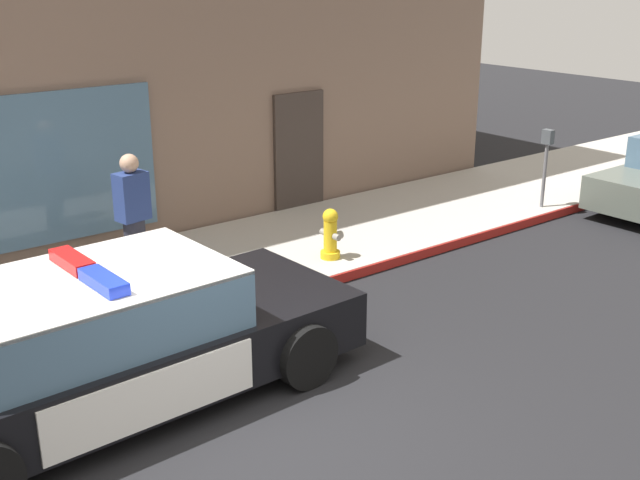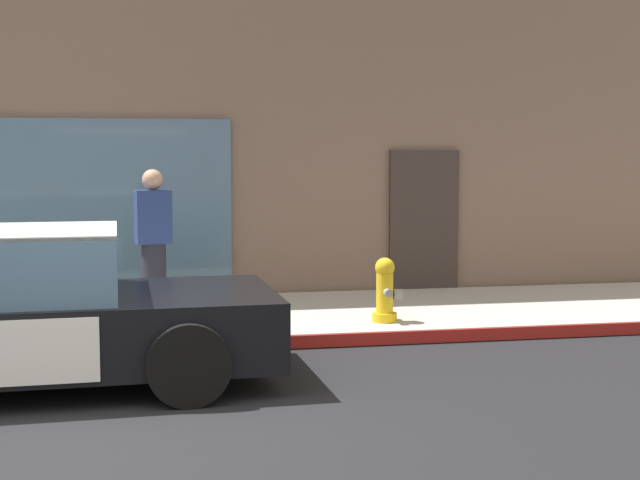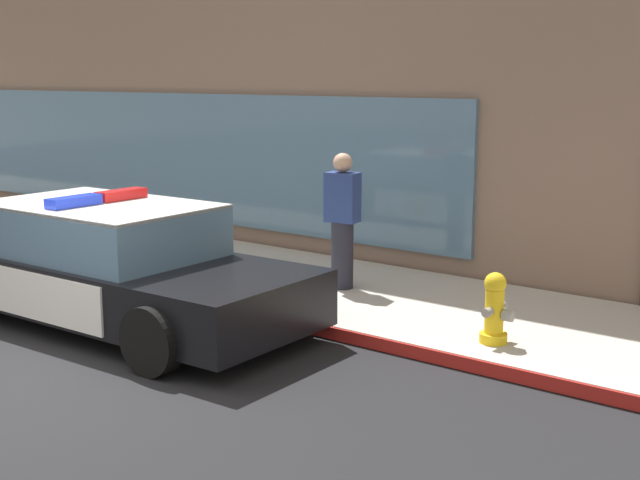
% 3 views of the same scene
% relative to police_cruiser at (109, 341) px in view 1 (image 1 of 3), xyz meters
% --- Properties ---
extents(ground, '(48.00, 48.00, 0.00)m').
position_rel_police_cruiser_xyz_m(ground, '(0.91, -1.53, -0.68)').
color(ground, black).
extents(sidewalk, '(48.00, 2.89, 0.15)m').
position_rel_police_cruiser_xyz_m(sidewalk, '(0.91, 2.50, -0.60)').
color(sidewalk, '#B2ADA3').
rests_on(sidewalk, ground).
extents(curb_red_paint, '(28.80, 0.04, 0.14)m').
position_rel_police_cruiser_xyz_m(curb_red_paint, '(0.91, 1.04, -0.60)').
color(curb_red_paint, maroon).
rests_on(curb_red_paint, ground).
extents(police_cruiser, '(4.97, 2.22, 1.49)m').
position_rel_police_cruiser_xyz_m(police_cruiser, '(0.00, 0.00, 0.00)').
color(police_cruiser, black).
rests_on(police_cruiser, ground).
extents(fire_hydrant, '(0.34, 0.39, 0.73)m').
position_rel_police_cruiser_xyz_m(fire_hydrant, '(4.01, 1.60, -0.18)').
color(fire_hydrant, gold).
rests_on(fire_hydrant, sidewalk).
extents(pedestrian_on_sidewalk, '(0.44, 0.32, 1.71)m').
position_rel_police_cruiser_xyz_m(pedestrian_on_sidewalk, '(1.47, 2.47, 0.33)').
color(pedestrian_on_sidewalk, '#23232D').
rests_on(pedestrian_on_sidewalk, sidewalk).
extents(parking_meter, '(0.12, 0.18, 1.34)m').
position_rel_police_cruiser_xyz_m(parking_meter, '(8.46, 1.33, 0.40)').
color(parking_meter, slate).
rests_on(parking_meter, sidewalk).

